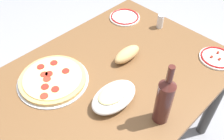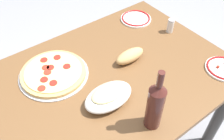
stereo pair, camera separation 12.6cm
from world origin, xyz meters
name	(u,v)px [view 2 (the right image)]	position (x,y,z in m)	size (l,w,h in m)	color
dining_table	(112,90)	(0.00, 0.00, 0.62)	(1.24, 0.90, 0.74)	brown
pepperoni_pizza	(54,73)	(0.24, -0.17, 0.75)	(0.36, 0.36, 0.03)	#B7B7BC
baked_pasta_dish	(108,96)	(0.12, 0.13, 0.78)	(0.24, 0.15, 0.08)	white
wine_bottle	(155,105)	(0.04, 0.34, 0.87)	(0.07, 0.07, 0.32)	#471E19
side_plate_near	(136,18)	(-0.42, -0.30, 0.75)	(0.20, 0.20, 0.02)	white
side_plate_far	(223,68)	(-0.49, 0.32, 0.75)	(0.19, 0.19, 0.02)	white
bread_loaf	(130,56)	(-0.14, -0.02, 0.77)	(0.18, 0.07, 0.07)	tan
spice_shaker	(170,26)	(-0.50, -0.08, 0.78)	(0.04, 0.04, 0.09)	silver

